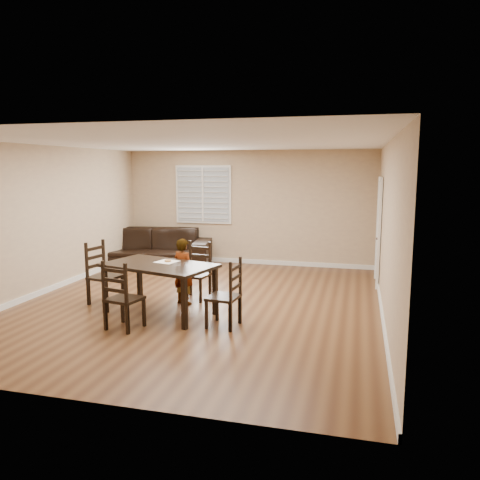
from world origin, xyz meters
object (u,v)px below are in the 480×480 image
object	(u,v)px
dining_table	(159,269)
sofa	(150,246)
chair_far	(119,299)
child	(183,271)
chair_left	(99,275)
donut	(168,260)
chair_near	(198,272)
chair_right	(231,296)

from	to	relation	value
dining_table	sofa	size ratio (longest dim) A/B	0.66
chair_far	child	bearing A→B (deg)	-93.67
dining_table	child	size ratio (longest dim) A/B	1.70
chair_left	donut	size ratio (longest dim) A/B	9.54
chair_far	child	xyz separation A→B (m)	(0.40, 1.48, 0.10)
dining_table	chair_near	xyz separation A→B (m)	(0.28, 1.05, -0.26)
sofa	chair_near	bearing A→B (deg)	-59.28
donut	sofa	bearing A→B (deg)	119.66
child	dining_table	bearing A→B (deg)	94.54
chair_far	dining_table	bearing A→B (deg)	-93.45
chair_far	sofa	size ratio (longest dim) A/B	0.35
chair_far	donut	size ratio (longest dim) A/B	9.07
chair_left	sofa	bearing A→B (deg)	20.86
chair_far	child	size ratio (longest dim) A/B	0.90
dining_table	child	world-z (taller)	child
dining_table	chair_left	distance (m)	1.33
dining_table	child	bearing A→B (deg)	90.00
chair_far	chair_right	distance (m)	1.59
chair_near	child	size ratio (longest dim) A/B	0.89
chair_right	child	xyz separation A→B (m)	(-1.09, 0.93, 0.11)
chair_right	child	distance (m)	1.44
child	sofa	world-z (taller)	child
chair_near	dining_table	bearing A→B (deg)	-96.34
child	donut	world-z (taller)	child
donut	dining_table	bearing A→B (deg)	-111.80
chair_far	child	world-z (taller)	child
chair_right	donut	distance (m)	1.35
chair_near	chair_left	world-z (taller)	chair_left
chair_right	sofa	distance (m)	4.96
dining_table	chair_near	distance (m)	1.12
child	chair_right	bearing A→B (deg)	159.71
dining_table	chair_right	world-z (taller)	chair_right
dining_table	chair_far	bearing A→B (deg)	-89.46
chair_far	sofa	world-z (taller)	chair_far
chair_near	chair_right	bearing A→B (deg)	-46.14
chair_near	sofa	size ratio (longest dim) A/B	0.34
child	sofa	distance (m)	3.56
chair_left	sofa	distance (m)	3.25
dining_table	chair_right	xyz separation A→B (m)	(1.26, -0.33, -0.26)
chair_right	chair_far	bearing A→B (deg)	-64.05
chair_far	donut	world-z (taller)	chair_far
dining_table	chair_far	xyz separation A→B (m)	(-0.23, -0.88, -0.26)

